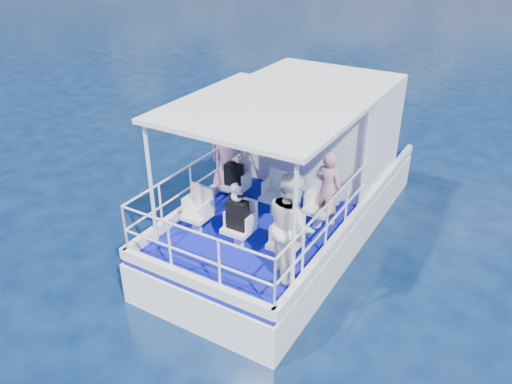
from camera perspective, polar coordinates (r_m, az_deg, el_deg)
ground at (r=10.09m, az=1.49°, el=-7.28°), size 2000.00×2000.00×0.00m
hull at (r=10.82m, az=4.10°, el=-4.60°), size 3.00×7.00×1.60m
deck at (r=10.39m, az=4.26°, el=-0.67°), size 2.90×6.90×0.10m
cabin at (r=10.98m, az=7.58°, el=7.44°), size 2.85×2.00×2.20m
canopy at (r=8.48m, az=1.08°, el=9.51°), size 3.00×3.20×0.08m
canopy_posts at (r=8.87m, az=0.85°, el=2.44°), size 2.77×2.97×2.20m
railings at (r=8.91m, az=-0.22°, el=-1.82°), size 2.84×3.59×1.00m
seat_port_fwd at (r=10.05m, az=-2.35°, el=-0.11°), size 0.48×0.46×0.38m
seat_center_fwd at (r=9.65m, az=2.15°, el=-1.41°), size 0.48×0.46×0.38m
seat_stbd_fwd at (r=9.31m, az=7.01°, el=-2.82°), size 0.48×0.46×0.38m
seat_port_aft at (r=9.14m, az=-6.78°, el=-3.46°), size 0.48×0.46×0.38m
seat_center_aft at (r=8.70m, az=-2.01°, el=-5.08°), size 0.48×0.46×0.38m
seat_stbd_aft at (r=8.32m, az=3.26°, el=-6.83°), size 0.48×0.46×0.38m
passenger_port_fwd at (r=10.13m, az=-3.23°, el=4.51°), size 0.67×0.49×1.78m
passenger_stbd_fwd at (r=9.19m, az=8.22°, el=0.43°), size 0.54×0.38×1.44m
passenger_stbd_aft at (r=7.71m, az=4.06°, el=-3.81°), size 1.08×1.09×1.78m
backpack_port at (r=9.85m, az=-2.56°, el=1.99°), size 0.35×0.20×0.46m
backpack_center at (r=8.43m, az=-2.13°, el=-2.60°), size 0.35×0.20×0.53m
compact_camera at (r=9.75m, az=-2.66°, el=3.38°), size 0.10×0.06×0.06m
panda at (r=8.22m, az=-2.25°, el=0.06°), size 0.23×0.19×0.36m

